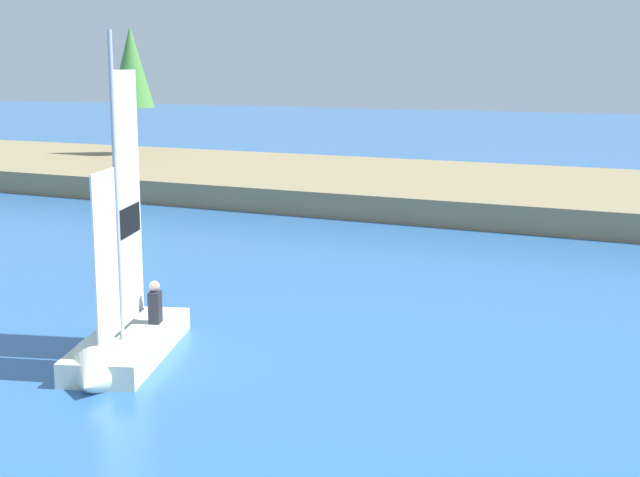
{
  "coord_description": "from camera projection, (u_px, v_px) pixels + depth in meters",
  "views": [
    {
      "loc": [
        8.16,
        -3.78,
        5.11
      ],
      "look_at": [
        -0.89,
        14.68,
        1.2
      ],
      "focal_mm": 50.96,
      "sensor_mm": 36.0,
      "label": 1
    }
  ],
  "objects": [
    {
      "name": "shoreline_tree_left",
      "position": [
        131.0,
        68.0,
        43.43
      ],
      "size": [
        2.11,
        2.11,
        6.12
      ],
      "color": "brown",
      "rests_on": "shore_bank"
    },
    {
      "name": "sailboat",
      "position": [
        117.0,
        343.0,
        15.59
      ],
      "size": [
        2.58,
        4.26,
        6.09
      ],
      "rotation": [
        0.0,
        0.0,
        -1.22
      ],
      "color": "silver",
      "rests_on": "ground"
    },
    {
      "name": "shore_bank",
      "position": [
        518.0,
        193.0,
        33.99
      ],
      "size": [
        80.0,
        12.07,
        0.88
      ],
      "primitive_type": "cube",
      "color": "#897A56",
      "rests_on": "ground"
    }
  ]
}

